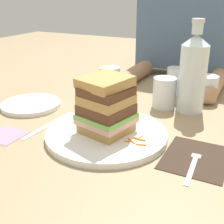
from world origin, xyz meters
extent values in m
plane|color=#9E8460|center=(0.00, 0.00, 0.00)|extent=(3.00, 3.00, 0.00)
cylinder|color=white|center=(-0.01, -0.03, 0.01)|extent=(0.30, 0.30, 0.02)
cube|color=tan|center=(-0.01, -0.03, 0.03)|extent=(0.12, 0.13, 0.02)
cube|color=#E0A393|center=(-0.01, -0.03, 0.04)|extent=(0.14, 0.14, 0.01)
cube|color=#7AB74C|center=(-0.01, -0.03, 0.06)|extent=(0.14, 0.14, 0.01)
cube|color=#56331E|center=(-0.01, -0.03, 0.07)|extent=(0.13, 0.13, 0.02)
cube|color=tan|center=(-0.01, -0.03, 0.10)|extent=(0.12, 0.13, 0.02)
cube|color=#56331E|center=(-0.01, -0.03, 0.12)|extent=(0.12, 0.12, 0.02)
cube|color=tan|center=(-0.01, -0.02, 0.14)|extent=(0.13, 0.13, 0.03)
cylinder|color=orange|center=(-0.09, -0.02, 0.02)|extent=(0.02, 0.02, 0.00)
cylinder|color=orange|center=(-0.09, 0.01, 0.02)|extent=(0.00, 0.03, 0.00)
cylinder|color=orange|center=(-0.12, 0.00, 0.02)|extent=(0.02, 0.02, 0.00)
cylinder|color=orange|center=(-0.09, -0.01, 0.02)|extent=(0.01, 0.02, 0.00)
cylinder|color=orange|center=(-0.07, 0.00, 0.02)|extent=(0.02, 0.03, 0.00)
cylinder|color=orange|center=(-0.08, 0.00, 0.02)|extent=(0.02, 0.02, 0.00)
cylinder|color=orange|center=(0.09, -0.05, 0.02)|extent=(0.02, 0.01, 0.00)
cylinder|color=orange|center=(0.09, -0.03, 0.02)|extent=(0.02, 0.01, 0.00)
cylinder|color=orange|center=(0.08, -0.03, 0.02)|extent=(0.01, 0.03, 0.00)
cylinder|color=orange|center=(0.08, -0.03, 0.02)|extent=(0.03, 0.01, 0.00)
cylinder|color=orange|center=(0.06, -0.05, 0.02)|extent=(0.02, 0.01, 0.00)
cylinder|color=orange|center=(0.07, -0.05, 0.02)|extent=(0.03, 0.02, 0.00)
cube|color=#38281E|center=(0.21, -0.03, 0.00)|extent=(0.13, 0.16, 0.00)
cube|color=silver|center=(0.21, -0.08, 0.00)|extent=(0.02, 0.11, 0.00)
cube|color=silver|center=(0.21, -0.02, 0.00)|extent=(0.02, 0.02, 0.00)
cylinder|color=silver|center=(0.22, 0.01, 0.00)|extent=(0.01, 0.04, 0.00)
cylinder|color=silver|center=(0.21, 0.01, 0.00)|extent=(0.01, 0.04, 0.00)
cylinder|color=silver|center=(0.21, 0.01, 0.00)|extent=(0.01, 0.04, 0.00)
cylinder|color=silver|center=(0.20, 0.01, 0.00)|extent=(0.01, 0.04, 0.00)
cube|color=silver|center=(-0.18, -0.09, 0.00)|extent=(0.02, 0.10, 0.00)
cube|color=silver|center=(-0.18, 0.01, 0.00)|extent=(0.02, 0.11, 0.00)
cylinder|color=white|center=(0.06, 0.23, 0.05)|extent=(0.07, 0.07, 0.09)
cylinder|color=#E55638|center=(0.06, 0.23, 0.04)|extent=(0.06, 0.06, 0.08)
cylinder|color=silver|center=(0.13, 0.24, 0.10)|extent=(0.08, 0.08, 0.20)
cone|color=silver|center=(0.13, 0.24, 0.21)|extent=(0.08, 0.08, 0.03)
cylinder|color=silver|center=(0.13, 0.24, 0.24)|extent=(0.03, 0.03, 0.03)
cylinder|color=silver|center=(0.13, 0.24, 0.26)|extent=(0.03, 0.03, 0.01)
cylinder|color=silver|center=(0.16, 0.35, 0.04)|extent=(0.07, 0.07, 0.08)
cylinder|color=silver|center=(0.05, 0.38, 0.05)|extent=(0.06, 0.06, 0.09)
cylinder|color=silver|center=(-0.16, 0.29, 0.04)|extent=(0.07, 0.07, 0.09)
cylinder|color=white|center=(-0.31, 0.05, 0.01)|extent=(0.18, 0.18, 0.01)
cube|color=pink|center=(-0.24, -0.13, 0.00)|extent=(0.09, 0.09, 0.00)
cylinder|color=tan|center=(-0.13, 0.45, 0.03)|extent=(0.06, 0.25, 0.06)
cylinder|color=tan|center=(0.17, 0.45, 0.03)|extent=(0.06, 0.25, 0.06)
sphere|color=tan|center=(-0.13, 0.32, 0.03)|extent=(0.06, 0.06, 0.06)
sphere|color=tan|center=(0.17, 0.32, 0.03)|extent=(0.06, 0.06, 0.06)
cube|color=slate|center=(0.02, 0.64, 0.22)|extent=(0.41, 0.13, 0.37)
camera|label=1|loc=(0.30, -0.60, 0.34)|focal=47.51mm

